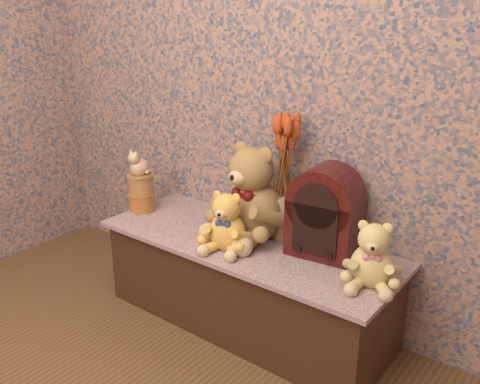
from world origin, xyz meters
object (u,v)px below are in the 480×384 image
(teddy_medium, at_px, (228,218))
(teddy_small, at_px, (373,250))
(biscuit_tin_lower, at_px, (142,202))
(cat_figurine, at_px, (139,162))
(teddy_large, at_px, (254,187))
(cathedral_radio, at_px, (325,211))
(ceramic_vase, at_px, (284,216))

(teddy_medium, distance_m, teddy_small, 0.61)
(biscuit_tin_lower, relative_size, cat_figurine, 0.93)
(teddy_medium, xyz_separation_m, teddy_small, (0.61, 0.09, -0.00))
(teddy_large, bearing_deg, cat_figurine, -163.76)
(teddy_large, height_order, teddy_medium, teddy_large)
(cathedral_radio, bearing_deg, cat_figurine, -178.88)
(biscuit_tin_lower, bearing_deg, ceramic_vase, 13.32)
(biscuit_tin_lower, bearing_deg, teddy_small, 0.89)
(cathedral_radio, distance_m, biscuit_tin_lower, 0.97)
(teddy_medium, xyz_separation_m, ceramic_vase, (0.12, 0.24, -0.04))
(cat_figurine, bearing_deg, teddy_large, 7.45)
(teddy_small, relative_size, cathedral_radio, 0.71)
(ceramic_vase, height_order, biscuit_tin_lower, ceramic_vase)
(ceramic_vase, bearing_deg, cat_figurine, -166.68)
(teddy_large, distance_m, cat_figurine, 0.63)
(teddy_small, bearing_deg, biscuit_tin_lower, 161.14)
(cat_figurine, bearing_deg, teddy_medium, -8.87)
(cathedral_radio, relative_size, biscuit_tin_lower, 3.00)
(teddy_medium, xyz_separation_m, cat_figurine, (-0.61, 0.07, 0.12))
(teddy_large, height_order, cat_figurine, teddy_large)
(teddy_large, height_order, biscuit_tin_lower, teddy_large)
(teddy_small, distance_m, cathedral_radio, 0.29)
(teddy_small, bearing_deg, ceramic_vase, 142.69)
(teddy_small, distance_m, cat_figurine, 1.22)
(teddy_large, height_order, cathedral_radio, teddy_large)
(ceramic_vase, xyz_separation_m, cat_figurine, (-0.73, -0.17, 0.16))
(teddy_medium, relative_size, biscuit_tin_lower, 2.16)
(cat_figurine, bearing_deg, ceramic_vase, 10.93)
(teddy_large, relative_size, teddy_small, 1.68)
(cathedral_radio, bearing_deg, teddy_medium, -156.23)
(teddy_small, xyz_separation_m, ceramic_vase, (-0.49, 0.15, -0.04))
(teddy_large, xyz_separation_m, cat_figurine, (-0.62, -0.11, 0.03))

